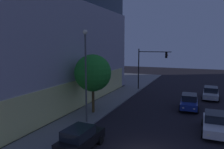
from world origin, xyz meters
The scene contains 7 objects.
traffic_light_far_corner centered at (21.51, 4.93, 4.59)m, with size 0.32×5.26×6.59m.
street_lamp_sidewalk centered at (4.38, 6.75, 5.46)m, with size 0.44×0.44×8.54m.
sidewalk_tree centered at (7.18, 7.50, 4.41)m, with size 3.90×3.90×6.22m.
car_black centered at (-0.42, 4.55, 0.84)m, with size 4.17×2.11×1.65m.
car_white centered at (6.57, -4.37, 0.81)m, with size 4.71×2.19×1.64m.
car_blue centered at (12.90, -1.90, 0.88)m, with size 4.28×2.16×1.71m.
car_silver centered at (19.25, -4.36, 0.82)m, with size 4.69×2.25×1.61m.
Camera 1 is at (-12.87, -3.06, 7.28)m, focal length 34.75 mm.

